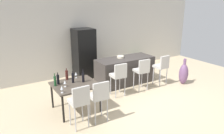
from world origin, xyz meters
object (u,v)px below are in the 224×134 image
object	(u,v)px
wine_glass_middle	(65,82)
wine_glass_inner	(76,74)
bar_chair_middle	(142,70)
kitchen_island	(125,71)
wine_glass_corner	(62,88)
wine_bottle_left	(83,77)
potted_plant	(141,59)
dining_table	(75,86)
dining_chair_far	(99,95)
dining_chair_near	(79,100)
bar_chair_left	(119,75)
wine_bottle_end	(55,81)
wine_bottle_far	(67,75)
floor_vase	(184,74)
refrigerator	(84,54)
fruit_bowl	(120,57)
wine_bottle_right	(73,78)
bar_chair_right	(162,65)
wine_bottle_near	(58,79)

from	to	relation	value
wine_glass_middle	wine_glass_inner	xyz separation A→B (m)	(0.48, 0.46, 0.00)
wine_glass_inner	bar_chair_middle	bearing A→B (deg)	-8.08
kitchen_island	wine_glass_corner	distance (m)	2.98
wine_bottle_left	potted_plant	xyz separation A→B (m)	(3.76, 2.19, -0.56)
kitchen_island	dining_table	world-z (taller)	kitchen_island
dining_chair_far	dining_chair_near	bearing A→B (deg)	-179.99
bar_chair_left	wine_bottle_end	world-z (taller)	wine_bottle_end
wine_bottle_far	wine_glass_inner	distance (m)	0.26
wine_glass_middle	floor_vase	xyz separation A→B (m)	(4.20, -0.19, -0.49)
wine_glass_inner	kitchen_island	bearing A→B (deg)	13.26
wine_bottle_left	refrigerator	world-z (taller)	refrigerator
floor_vase	dining_chair_far	bearing A→B (deg)	-170.32
fruit_bowl	refrigerator	bearing A→B (deg)	123.26
refrigerator	floor_vase	bearing A→B (deg)	-42.93
dining_chair_near	wine_bottle_end	xyz separation A→B (m)	(-0.22, 1.00, 0.18)
wine_glass_middle	floor_vase	world-z (taller)	wine_glass_middle
wine_bottle_right	dining_table	bearing A→B (deg)	-85.88
dining_chair_far	wine_glass_inner	world-z (taller)	dining_chair_far
bar_chair_middle	kitchen_island	bearing A→B (deg)	99.00
bar_chair_middle	wine_bottle_right	world-z (taller)	wine_bottle_right
dining_chair_far	fruit_bowl	xyz separation A→B (m)	(1.83, 1.85, 0.26)
bar_chair_middle	bar_chair_right	xyz separation A→B (m)	(0.86, -0.00, 0.00)
dining_chair_near	dining_table	bearing A→B (deg)	73.60
dining_chair_near	wine_bottle_near	bearing A→B (deg)	96.22
wine_bottle_near	kitchen_island	bearing A→B (deg)	14.37
kitchen_island	wine_bottle_near	size ratio (longest dim) A/B	6.55
bar_chair_right	wine_bottle_end	size ratio (longest dim) A/B	3.15
wine_bottle_right	bar_chair_middle	bearing A→B (deg)	-0.14
dining_chair_near	wine_bottle_far	size ratio (longest dim) A/B	3.28
dining_chair_near	wine_bottle_left	size ratio (longest dim) A/B	2.94
bar_chair_right	wine_glass_middle	bearing A→B (deg)	-177.46
fruit_bowl	floor_vase	xyz separation A→B (m)	(1.83, -1.23, -0.58)
wine_glass_corner	floor_vase	bearing A→B (deg)	1.70
wine_glass_inner	potted_plant	distance (m)	4.24
kitchen_island	wine_bottle_far	distance (m)	2.35
kitchen_island	dining_table	distance (m)	2.39
wine_glass_inner	refrigerator	size ratio (longest dim) A/B	0.09
dining_chair_far	wine_glass_corner	distance (m)	0.89
dining_table	potted_plant	xyz separation A→B (m)	(4.00, 2.21, -0.35)
wine_bottle_near	wine_bottle_left	xyz separation A→B (m)	(0.61, -0.21, 0.01)
wine_bottle_end	wine_bottle_right	world-z (taller)	wine_bottle_end
wine_bottle_near	wine_glass_corner	size ratio (longest dim) A/B	1.78
kitchen_island	wine_glass_middle	size ratio (longest dim) A/B	11.66
dining_table	wine_bottle_near	distance (m)	0.47
fruit_bowl	floor_vase	size ratio (longest dim) A/B	0.26
dining_table	wine_bottle_near	bearing A→B (deg)	149.12
bar_chair_left	wine_bottle_end	size ratio (longest dim) A/B	3.15
wine_bottle_left	potted_plant	world-z (taller)	wine_bottle_left
dining_table	dining_chair_near	xyz separation A→B (m)	(-0.25, -0.86, 0.03)
wine_bottle_far	refrigerator	xyz separation A→B (m)	(1.34, 1.80, 0.05)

